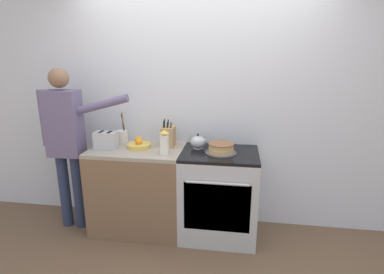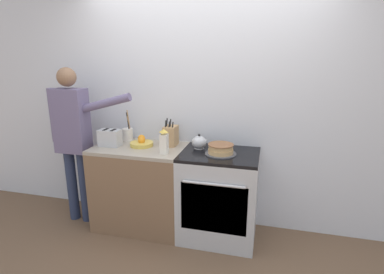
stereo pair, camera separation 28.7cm
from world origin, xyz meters
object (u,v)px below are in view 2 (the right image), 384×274
object	(u,v)px
stove_range	(219,196)
fruit_bowl	(142,143)
milk_carton	(164,142)
tea_kettle	(199,142)
utensil_crock	(128,134)
layer_cake	(221,149)
person_baker	(73,133)
toaster	(110,138)
knife_block	(171,136)

from	to	relation	value
stove_range	fruit_bowl	world-z (taller)	fruit_bowl
stove_range	milk_carton	distance (m)	0.77
tea_kettle	utensil_crock	size ratio (longest dim) A/B	0.54
layer_cake	person_baker	size ratio (longest dim) A/B	0.18
tea_kettle	stove_range	bearing A→B (deg)	-23.97
layer_cake	toaster	world-z (taller)	toaster
layer_cake	knife_block	size ratio (longest dim) A/B	1.05
tea_kettle	person_baker	xyz separation A→B (m)	(-1.33, -0.17, 0.06)
fruit_bowl	milk_carton	distance (m)	0.38
stove_range	utensil_crock	bearing A→B (deg)	169.19
milk_carton	fruit_bowl	bearing A→B (deg)	149.41
tea_kettle	toaster	size ratio (longest dim) A/B	0.78
milk_carton	toaster	bearing A→B (deg)	171.06
fruit_bowl	stove_range	bearing A→B (deg)	-3.03
layer_cake	tea_kettle	bearing A→B (deg)	152.27
tea_kettle	fruit_bowl	size ratio (longest dim) A/B	0.77
layer_cake	milk_carton	size ratio (longest dim) A/B	1.24
toaster	milk_carton	world-z (taller)	milk_carton
utensil_crock	fruit_bowl	world-z (taller)	utensil_crock
utensil_crock	toaster	world-z (taller)	utensil_crock
tea_kettle	fruit_bowl	world-z (taller)	tea_kettle
stove_range	tea_kettle	world-z (taller)	tea_kettle
utensil_crock	fruit_bowl	size ratio (longest dim) A/B	1.44
stove_range	tea_kettle	bearing A→B (deg)	156.03
layer_cake	milk_carton	world-z (taller)	milk_carton
utensil_crock	milk_carton	world-z (taller)	utensil_crock
person_baker	stove_range	bearing A→B (deg)	7.51
milk_carton	tea_kettle	bearing A→B (deg)	40.39
layer_cake	milk_carton	xyz separation A→B (m)	(-0.53, -0.12, 0.07)
knife_block	person_baker	distance (m)	1.03
layer_cake	knife_block	world-z (taller)	knife_block
utensil_crock	toaster	size ratio (longest dim) A/B	1.45
stove_range	tea_kettle	size ratio (longest dim) A/B	4.88
knife_block	utensil_crock	xyz separation A→B (m)	(-0.52, 0.07, -0.03)
fruit_bowl	utensil_crock	bearing A→B (deg)	145.64
utensil_crock	toaster	distance (m)	0.26
utensil_crock	person_baker	bearing A→B (deg)	-151.07
tea_kettle	toaster	distance (m)	0.93
stove_range	utensil_crock	world-z (taller)	utensil_crock
person_baker	tea_kettle	bearing A→B (deg)	12.25
tea_kettle	toaster	xyz separation A→B (m)	(-0.91, -0.14, 0.02)
layer_cake	milk_carton	bearing A→B (deg)	-167.32
knife_block	utensil_crock	world-z (taller)	utensil_crock
tea_kettle	toaster	world-z (taller)	toaster
knife_block	toaster	size ratio (longest dim) A/B	1.21
fruit_bowl	milk_carton	bearing A→B (deg)	-30.59
milk_carton	person_baker	size ratio (longest dim) A/B	0.14
toaster	milk_carton	bearing A→B (deg)	-8.94
tea_kettle	knife_block	bearing A→B (deg)	174.57
stove_range	milk_carton	size ratio (longest dim) A/B	3.71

